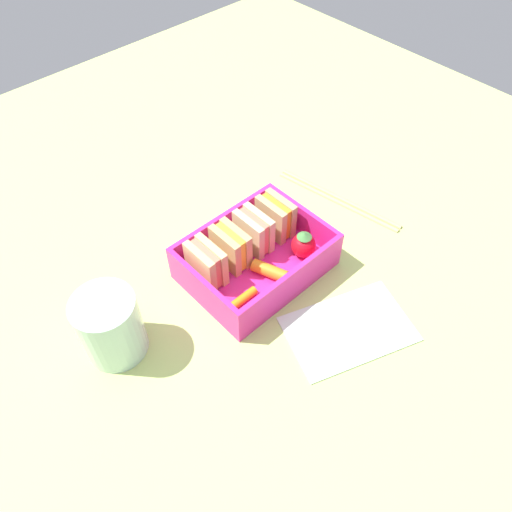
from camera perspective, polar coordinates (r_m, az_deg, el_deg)
ground_plane at (r=63.26cm, az=-0.00°, el=-2.17°), size 120.00×120.00×2.00cm
bento_tray at (r=62.01cm, az=-0.00°, el=-1.26°), size 16.91×12.71×1.20cm
bento_rim at (r=59.98cm, az=-0.00°, el=0.33°), size 16.91×12.71×4.07cm
sandwich_left at (r=58.54cm, az=-5.71°, el=-0.87°), size 2.68×4.91×5.12cm
sandwich_center_left at (r=60.00cm, az=-2.92°, el=1.03°), size 2.68×4.91×5.12cm
sandwich_center at (r=61.66cm, az=-0.27°, el=2.82°), size 2.68×4.91×5.12cm
sandwich_center_right at (r=63.50cm, az=2.24°, el=4.51°), size 2.68×4.91×5.12cm
carrot_stick_far_left at (r=57.75cm, az=-1.46°, el=-4.86°), size 3.62×1.04×1.03cm
carrot_stick_left at (r=59.94cm, az=1.68°, el=-1.62°), size 2.98×4.67×1.57cm
strawberry_far_left at (r=61.66cm, az=5.45°, el=1.29°), size 3.09×3.09×3.69cm
chopstick_pair at (r=71.86cm, az=9.37°, el=6.54°), size 4.75×19.25×0.70cm
drinking_glass at (r=54.95cm, az=-16.31°, el=-7.72°), size 6.72×6.72×8.21cm
folded_napkin at (r=58.22cm, az=10.55°, el=-8.14°), size 16.30×13.33×0.40cm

